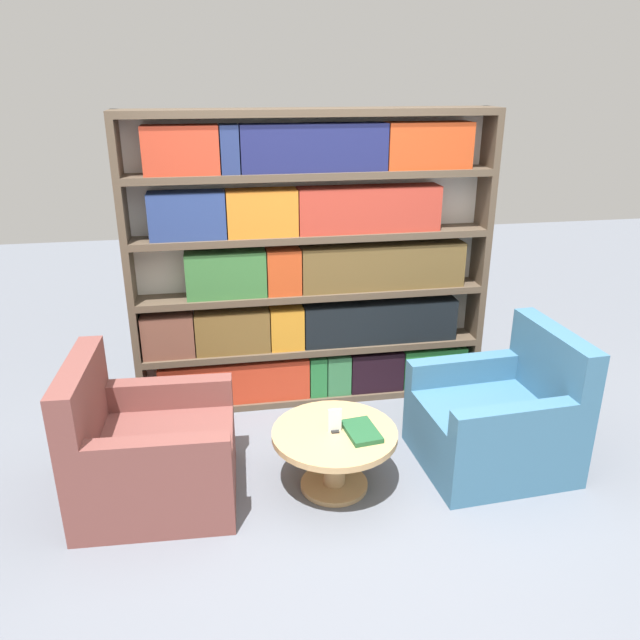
# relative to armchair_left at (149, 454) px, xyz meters

# --- Properties ---
(ground_plane) EXTENTS (14.00, 14.00, 0.00)m
(ground_plane) POSITION_rel_armchair_left_xyz_m (1.16, -0.40, -0.30)
(ground_plane) COLOR slate
(bookshelf) EXTENTS (2.64, 0.30, 2.18)m
(bookshelf) POSITION_rel_armchair_left_xyz_m (1.16, 1.10, 0.76)
(bookshelf) COLOR silver
(bookshelf) RESTS_ON ground_plane
(armchair_left) EXTENTS (0.94, 0.86, 0.91)m
(armchair_left) POSITION_rel_armchair_left_xyz_m (0.00, 0.00, 0.00)
(armchair_left) COLOR brown
(armchair_left) RESTS_ON ground_plane
(armchair_right) EXTENTS (0.95, 0.87, 0.91)m
(armchair_right) POSITION_rel_armchair_left_xyz_m (2.20, 0.00, 0.00)
(armchair_right) COLOR #386684
(armchair_right) RESTS_ON ground_plane
(coffee_table) EXTENTS (0.76, 0.76, 0.40)m
(coffee_table) POSITION_rel_armchair_left_xyz_m (1.10, -0.09, -0.01)
(coffee_table) COLOR tan
(coffee_table) RESTS_ON ground_plane
(table_sign) EXTENTS (0.08, 0.06, 0.15)m
(table_sign) POSITION_rel_armchair_left_xyz_m (1.10, -0.09, 0.16)
(table_sign) COLOR black
(table_sign) RESTS_ON coffee_table
(stray_book) EXTENTS (0.21, 0.30, 0.03)m
(stray_book) POSITION_rel_armchair_left_xyz_m (1.25, -0.14, 0.11)
(stray_book) COLOR #1E512D
(stray_book) RESTS_ON coffee_table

